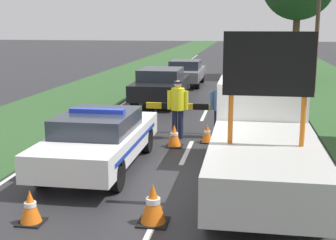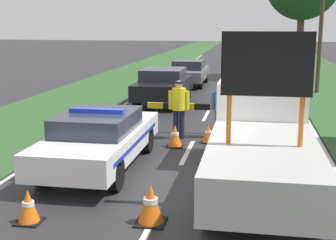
{
  "view_description": "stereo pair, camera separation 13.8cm",
  "coord_description": "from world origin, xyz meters",
  "px_view_note": "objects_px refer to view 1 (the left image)",
  "views": [
    {
      "loc": [
        1.47,
        -9.88,
        3.39
      ],
      "look_at": [
        -0.33,
        0.98,
        1.1
      ],
      "focal_mm": 50.0,
      "sensor_mm": 36.0,
      "label": 1
    },
    {
      "loc": [
        1.61,
        -9.86,
        3.39
      ],
      "look_at": [
        -0.33,
        0.98,
        1.1
      ],
      "focal_mm": 50.0,
      "sensor_mm": 36.0,
      "label": 2
    }
  ],
  "objects_px": {
    "traffic_cone_near_police": "(153,204)",
    "traffic_cone_centre_front": "(207,133)",
    "road_barrier": "(193,109)",
    "queued_car_sedan_black": "(161,85)",
    "work_truck": "(262,136)",
    "traffic_cone_behind_barrier": "(174,136)",
    "police_officer": "(178,104)",
    "utility_pole": "(318,21)",
    "traffic_cone_near_truck": "(30,207)",
    "pedestrian_civilian": "(220,105)",
    "traffic_cone_lane_edge": "(260,128)",
    "police_car": "(100,138)",
    "queued_car_suv_grey": "(186,72)"
  },
  "relations": [
    {
      "from": "traffic_cone_near_police",
      "to": "traffic_cone_centre_front",
      "type": "height_order",
      "value": "traffic_cone_near_police"
    },
    {
      "from": "road_barrier",
      "to": "queued_car_sedan_black",
      "type": "height_order",
      "value": "queued_car_sedan_black"
    },
    {
      "from": "work_truck",
      "to": "traffic_cone_behind_barrier",
      "type": "height_order",
      "value": "work_truck"
    },
    {
      "from": "police_officer",
      "to": "traffic_cone_near_police",
      "type": "xyz_separation_m",
      "value": [
        0.45,
        -6.06,
        -0.68
      ]
    },
    {
      "from": "road_barrier",
      "to": "traffic_cone_centre_front",
      "type": "height_order",
      "value": "road_barrier"
    },
    {
      "from": "road_barrier",
      "to": "utility_pole",
      "type": "bearing_deg",
      "value": 68.77
    },
    {
      "from": "traffic_cone_near_police",
      "to": "traffic_cone_near_truck",
      "type": "bearing_deg",
      "value": -170.6
    },
    {
      "from": "road_barrier",
      "to": "pedestrian_civilian",
      "type": "relative_size",
      "value": 1.77
    },
    {
      "from": "pedestrian_civilian",
      "to": "traffic_cone_centre_front",
      "type": "height_order",
      "value": "pedestrian_civilian"
    },
    {
      "from": "traffic_cone_near_police",
      "to": "traffic_cone_lane_edge",
      "type": "height_order",
      "value": "traffic_cone_near_police"
    },
    {
      "from": "pedestrian_civilian",
      "to": "traffic_cone_lane_edge",
      "type": "bearing_deg",
      "value": 8.67
    },
    {
      "from": "traffic_cone_lane_edge",
      "to": "police_car",
      "type": "bearing_deg",
      "value": -135.94
    },
    {
      "from": "traffic_cone_centre_front",
      "to": "utility_pole",
      "type": "height_order",
      "value": "utility_pole"
    },
    {
      "from": "police_car",
      "to": "traffic_cone_near_truck",
      "type": "height_order",
      "value": "police_car"
    },
    {
      "from": "work_truck",
      "to": "traffic_cone_centre_front",
      "type": "bearing_deg",
      "value": -65.31
    },
    {
      "from": "police_officer",
      "to": "traffic_cone_centre_front",
      "type": "xyz_separation_m",
      "value": [
        0.91,
        -0.35,
        -0.76
      ]
    },
    {
      "from": "queued_car_suv_grey",
      "to": "utility_pole",
      "type": "bearing_deg",
      "value": 164.88
    },
    {
      "from": "road_barrier",
      "to": "queued_car_suv_grey",
      "type": "bearing_deg",
      "value": 104.28
    },
    {
      "from": "traffic_cone_centre_front",
      "to": "pedestrian_civilian",
      "type": "bearing_deg",
      "value": 65.07
    },
    {
      "from": "traffic_cone_behind_barrier",
      "to": "queued_car_suv_grey",
      "type": "bearing_deg",
      "value": 95.9
    },
    {
      "from": "queued_car_suv_grey",
      "to": "work_truck",
      "type": "bearing_deg",
      "value": 103.08
    },
    {
      "from": "road_barrier",
      "to": "traffic_cone_near_truck",
      "type": "height_order",
      "value": "road_barrier"
    },
    {
      "from": "pedestrian_civilian",
      "to": "traffic_cone_behind_barrier",
      "type": "relative_size",
      "value": 2.66
    },
    {
      "from": "traffic_cone_lane_edge",
      "to": "queued_car_suv_grey",
      "type": "xyz_separation_m",
      "value": [
        -3.75,
        11.56,
        0.45
      ]
    },
    {
      "from": "traffic_cone_centre_front",
      "to": "traffic_cone_lane_edge",
      "type": "height_order",
      "value": "traffic_cone_lane_edge"
    },
    {
      "from": "police_officer",
      "to": "traffic_cone_lane_edge",
      "type": "distance_m",
      "value": 2.61
    },
    {
      "from": "police_car",
      "to": "work_truck",
      "type": "relative_size",
      "value": 0.81
    },
    {
      "from": "traffic_cone_behind_barrier",
      "to": "police_officer",
      "type": "bearing_deg",
      "value": 92.56
    },
    {
      "from": "traffic_cone_behind_barrier",
      "to": "road_barrier",
      "type": "bearing_deg",
      "value": 79.04
    },
    {
      "from": "pedestrian_civilian",
      "to": "queued_car_sedan_black",
      "type": "xyz_separation_m",
      "value": [
        -2.83,
        5.8,
        -0.2
      ]
    },
    {
      "from": "pedestrian_civilian",
      "to": "police_officer",
      "type": "bearing_deg",
      "value": -168.06
    },
    {
      "from": "traffic_cone_near_truck",
      "to": "queued_car_sedan_black",
      "type": "bearing_deg",
      "value": 89.88
    },
    {
      "from": "queued_car_suv_grey",
      "to": "police_car",
      "type": "bearing_deg",
      "value": 89.64
    },
    {
      "from": "police_car",
      "to": "traffic_cone_behind_barrier",
      "type": "height_order",
      "value": "police_car"
    },
    {
      "from": "police_car",
      "to": "police_officer",
      "type": "height_order",
      "value": "police_officer"
    },
    {
      "from": "queued_car_sedan_black",
      "to": "traffic_cone_near_police",
      "type": "bearing_deg",
      "value": 99.59
    },
    {
      "from": "traffic_cone_centre_front",
      "to": "traffic_cone_behind_barrier",
      "type": "relative_size",
      "value": 0.87
    },
    {
      "from": "police_officer",
      "to": "police_car",
      "type": "bearing_deg",
      "value": 47.5
    },
    {
      "from": "police_car",
      "to": "traffic_cone_near_truck",
      "type": "xyz_separation_m",
      "value": [
        -0.22,
        -3.26,
        -0.43
      ]
    },
    {
      "from": "police_car",
      "to": "work_truck",
      "type": "xyz_separation_m",
      "value": [
        3.75,
        -0.43,
        0.31
      ]
    },
    {
      "from": "road_barrier",
      "to": "traffic_cone_behind_barrier",
      "type": "bearing_deg",
      "value": -95.08
    },
    {
      "from": "traffic_cone_near_police",
      "to": "queued_car_suv_grey",
      "type": "xyz_separation_m",
      "value": [
        -1.76,
        18.19,
        0.38
      ]
    },
    {
      "from": "road_barrier",
      "to": "queued_car_sedan_black",
      "type": "xyz_separation_m",
      "value": [
        -1.97,
        5.38,
        0.01
      ]
    },
    {
      "from": "work_truck",
      "to": "police_car",
      "type": "bearing_deg",
      "value": -5.74
    },
    {
      "from": "pedestrian_civilian",
      "to": "traffic_cone_near_truck",
      "type": "relative_size",
      "value": 2.79
    },
    {
      "from": "traffic_cone_lane_edge",
      "to": "queued_car_suv_grey",
      "type": "relative_size",
      "value": 0.13
    },
    {
      "from": "traffic_cone_near_truck",
      "to": "traffic_cone_lane_edge",
      "type": "relative_size",
      "value": 1.04
    },
    {
      "from": "pedestrian_civilian",
      "to": "traffic_cone_near_truck",
      "type": "distance_m",
      "value": 7.34
    },
    {
      "from": "police_car",
      "to": "police_officer",
      "type": "xyz_separation_m",
      "value": [
        1.41,
        3.15,
        0.31
      ]
    },
    {
      "from": "traffic_cone_lane_edge",
      "to": "queued_car_sedan_black",
      "type": "xyz_separation_m",
      "value": [
        -4.04,
        5.55,
        0.5
      ]
    }
  ]
}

